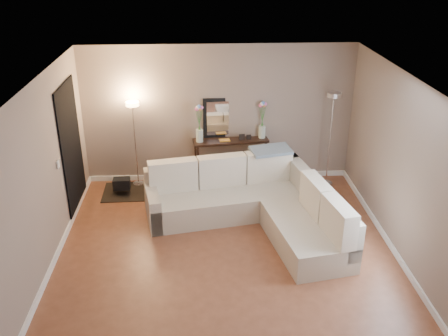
{
  "coord_description": "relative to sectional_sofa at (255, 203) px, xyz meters",
  "views": [
    {
      "loc": [
        -0.37,
        -6.06,
        4.24
      ],
      "look_at": [
        0.0,
        0.8,
        1.1
      ],
      "focal_mm": 40.0,
      "sensor_mm": 36.0,
      "label": 1
    }
  ],
  "objects": [
    {
      "name": "flower_vase_right",
      "position": [
        0.29,
        1.63,
        0.79
      ],
      "size": [
        0.17,
        0.14,
        0.73
      ],
      "color": "silver",
      "rests_on": "console_table"
    },
    {
      "name": "baseboard_back",
      "position": [
        -0.52,
        1.69,
        -0.3
      ],
      "size": [
        5.0,
        0.03,
        0.1
      ],
      "primitive_type": "cube",
      "color": "white",
      "rests_on": "ground"
    },
    {
      "name": "leaning_mirror",
      "position": [
        -0.31,
        1.74,
        0.88
      ],
      "size": [
        0.98,
        0.16,
        0.77
      ],
      "color": "black",
      "rests_on": "console_table"
    },
    {
      "name": "flower_vase_left",
      "position": [
        -0.88,
        1.49,
        0.79
      ],
      "size": [
        0.17,
        0.14,
        0.73
      ],
      "color": "silver",
      "rests_on": "console_table"
    },
    {
      "name": "black_bag",
      "position": [
        -2.31,
        1.12,
        -0.14
      ],
      "size": [
        0.31,
        0.22,
        0.2
      ],
      "primitive_type": "cube",
      "rotation": [
        0.0,
        0.0,
        0.03
      ],
      "color": "black",
      "rests_on": "charcoal_rug"
    },
    {
      "name": "baseboard_right",
      "position": [
        1.97,
        -1.04,
        -0.3
      ],
      "size": [
        0.03,
        5.5,
        0.1
      ],
      "primitive_type": "cube",
      "color": "white",
      "rests_on": "ground"
    },
    {
      "name": "wall_right",
      "position": [
        1.99,
        -1.04,
        0.95
      ],
      "size": [
        0.02,
        5.5,
        2.6
      ],
      "primitive_type": "cube",
      "color": "gray",
      "rests_on": "ground"
    },
    {
      "name": "charcoal_rug",
      "position": [
        -2.14,
        1.19,
        -0.35
      ],
      "size": [
        1.09,
        0.83,
        0.01
      ],
      "primitive_type": "cube",
      "rotation": [
        0.0,
        0.0,
        0.03
      ],
      "color": "black",
      "rests_on": "floor"
    },
    {
      "name": "wall_left",
      "position": [
        -3.03,
        -1.04,
        0.95
      ],
      "size": [
        0.02,
        5.5,
        2.6
      ],
      "primitive_type": "cube",
      "color": "gray",
      "rests_on": "ground"
    },
    {
      "name": "wall_front",
      "position": [
        -0.52,
        -3.8,
        0.95
      ],
      "size": [
        5.0,
        0.02,
        2.6
      ],
      "primitive_type": "cube",
      "color": "gray",
      "rests_on": "ground"
    },
    {
      "name": "sectional_sofa",
      "position": [
        0.0,
        0.0,
        0.0
      ],
      "size": [
        3.15,
        2.73,
        0.96
      ],
      "color": "beige",
      "rests_on": "floor"
    },
    {
      "name": "floor",
      "position": [
        -0.52,
        -1.04,
        -0.36
      ],
      "size": [
        5.0,
        5.5,
        0.01
      ],
      "primitive_type": "cube",
      "color": "brown",
      "rests_on": "ground"
    },
    {
      "name": "throw_blanket",
      "position": [
        0.34,
        0.74,
        0.61
      ],
      "size": [
        0.76,
        0.55,
        0.09
      ],
      "primitive_type": "cube",
      "rotation": [
        0.1,
        0.0,
        0.24
      ],
      "color": "gray",
      "rests_on": "sectional_sofa"
    },
    {
      "name": "table_decor",
      "position": [
        -0.29,
        1.52,
        0.52
      ],
      "size": [
        0.6,
        0.15,
        0.14
      ],
      "color": "orange",
      "rests_on": "console_table"
    },
    {
      "name": "wall_back",
      "position": [
        -0.52,
        1.72,
        0.95
      ],
      "size": [
        5.0,
        0.02,
        2.6
      ],
      "primitive_type": "cube",
      "color": "gray",
      "rests_on": "ground"
    },
    {
      "name": "console_table",
      "position": [
        -0.38,
        1.55,
        0.13
      ],
      "size": [
        1.43,
        0.54,
        0.86
      ],
      "color": "black",
      "rests_on": "floor"
    },
    {
      "name": "switch_plate",
      "position": [
        -3.0,
        -0.19,
        0.85
      ],
      "size": [
        0.02,
        0.08,
        0.12
      ],
      "primitive_type": "cube",
      "color": "white",
      "rests_on": "ground"
    },
    {
      "name": "floor_lamp_unlit",
      "position": [
        1.52,
        1.34,
        0.92
      ],
      "size": [
        0.32,
        0.32,
        1.8
      ],
      "color": "silver",
      "rests_on": "floor"
    },
    {
      "name": "floor_lamp_lit",
      "position": [
        -2.06,
        1.51,
        0.8
      ],
      "size": [
        0.24,
        0.24,
        1.63
      ],
      "color": "silver",
      "rests_on": "floor"
    },
    {
      "name": "doorway",
      "position": [
        -3.0,
        0.66,
        0.75
      ],
      "size": [
        0.02,
        1.2,
        2.2
      ],
      "primitive_type": "cube",
      "color": "black",
      "rests_on": "ground"
    },
    {
      "name": "ceiling",
      "position": [
        -0.52,
        -1.04,
        2.25
      ],
      "size": [
        5.0,
        5.5,
        0.01
      ],
      "primitive_type": "cube",
      "color": "white",
      "rests_on": "ground"
    },
    {
      "name": "baseboard_left",
      "position": [
        -3.0,
        -1.04,
        -0.3
      ],
      "size": [
        0.03,
        5.5,
        0.1
      ],
      "primitive_type": "cube",
      "color": "white",
      "rests_on": "ground"
    }
  ]
}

